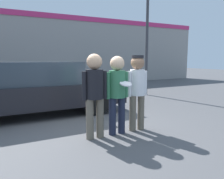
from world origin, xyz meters
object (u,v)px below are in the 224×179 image
person_right (137,86)px  street_lamp (152,2)px  person_left (95,89)px  parked_car_near (37,89)px  person_middle_with_frisbee (117,89)px

person_right → street_lamp: 5.89m
person_left → street_lamp: size_ratio=0.26×
person_left → parked_car_near: person_left is taller
person_right → parked_car_near: (-1.73, 2.45, -0.24)m
person_left → person_right: size_ratio=1.01×
street_lamp → person_left: bearing=-137.8°
person_left → street_lamp: street_lamp is taller
person_right → person_left: bearing=-177.7°
person_middle_with_frisbee → street_lamp: street_lamp is taller
person_left → person_middle_with_frisbee: 0.52m
parked_car_near → person_right: bearing=-54.7°
person_right → street_lamp: (3.29, 3.88, 2.97)m
parked_car_near → street_lamp: street_lamp is taller
person_middle_with_frisbee → person_right: (0.51, 0.02, 0.02)m
person_left → street_lamp: 6.54m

